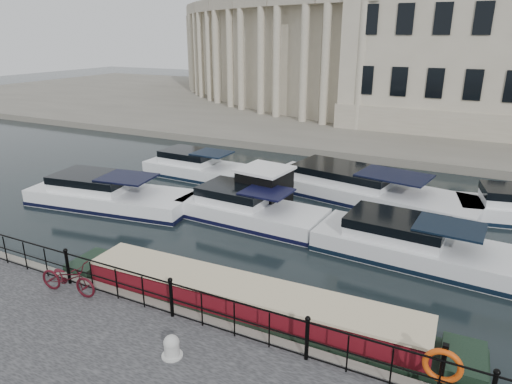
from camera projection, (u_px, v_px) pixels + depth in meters
ground_plane at (215, 294)px, 14.91m from camera, size 160.00×160.00×0.00m
far_bank at (410, 112)px, 47.74m from camera, size 120.00×42.00×0.55m
railing at (171, 296)px, 12.62m from camera, size 24.14×0.14×1.22m
civic_building at (399, 45)px, 42.30m from camera, size 53.55×31.84×16.85m
bicycle at (68, 278)px, 13.79m from camera, size 2.03×0.89×1.04m
mooring_bollard at (172, 347)px, 11.15m from camera, size 0.53×0.53×0.59m
life_ring_post at (442, 366)px, 9.65m from camera, size 0.84×0.21×1.36m
narrowboat at (245, 310)px, 13.42m from camera, size 13.01×2.15×1.48m
harbour_hut at (265, 191)px, 21.69m from camera, size 3.33×2.88×2.19m
cabin_cruisers at (298, 202)px, 22.00m from camera, size 26.03×10.99×1.99m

